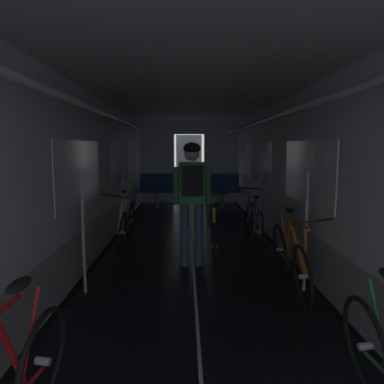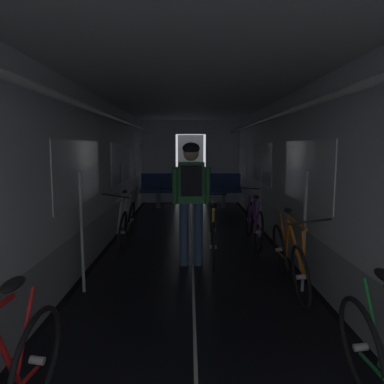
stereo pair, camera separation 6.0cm
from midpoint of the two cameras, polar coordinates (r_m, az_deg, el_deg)
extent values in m
cube|color=black|center=(5.66, -14.81, -10.32)|extent=(0.08, 11.50, 0.01)
cube|color=black|center=(5.70, 14.41, -10.19)|extent=(0.08, 11.50, 0.01)
cube|color=beige|center=(5.50, -0.15, -10.60)|extent=(0.03, 11.27, 0.00)
cube|color=#9EA0A5|center=(5.61, -15.90, -7.39)|extent=(0.12, 11.50, 0.60)
cube|color=silver|center=(5.44, -16.33, 5.22)|extent=(0.12, 11.50, 1.85)
cube|color=white|center=(4.88, -17.30, 2.95)|extent=(0.02, 1.90, 0.80)
cube|color=white|center=(7.68, -11.29, 4.48)|extent=(0.02, 1.90, 0.80)
cube|color=white|center=(10.52, -8.51, 5.18)|extent=(0.02, 1.90, 0.80)
cube|color=yellow|center=(4.90, -17.23, 2.97)|extent=(0.01, 0.20, 0.28)
cylinder|color=white|center=(5.38, -12.98, 11.44)|extent=(0.07, 11.04, 0.07)
cylinder|color=#B7BABF|center=(4.37, -16.88, -6.08)|extent=(0.04, 0.04, 1.40)
cylinder|color=#B7BABF|center=(6.87, -10.99, -1.23)|extent=(0.04, 0.04, 1.40)
cube|color=#9EA0A5|center=(5.65, 15.48, -7.27)|extent=(0.12, 11.50, 0.60)
cube|color=silver|center=(5.48, 15.90, 5.24)|extent=(0.12, 11.50, 1.85)
cube|color=white|center=(4.92, 17.04, 3.00)|extent=(0.02, 1.90, 0.80)
cube|color=white|center=(7.71, 10.43, 4.51)|extent=(0.02, 1.90, 0.80)
cube|color=white|center=(10.54, 7.34, 5.20)|extent=(0.02, 1.90, 0.80)
cube|color=yellow|center=(5.14, 16.27, 3.18)|extent=(0.01, 0.20, 0.28)
cylinder|color=white|center=(5.41, 12.59, 11.42)|extent=(0.07, 11.04, 0.07)
cylinder|color=#B7BABF|center=(4.42, 16.88, -5.95)|extent=(0.04, 0.04, 1.40)
cylinder|color=#B7BABF|center=(6.90, 10.28, -1.18)|extent=(0.04, 0.04, 1.40)
cube|color=silver|center=(11.10, -5.53, 4.67)|extent=(1.00, 0.12, 2.45)
cube|color=silver|center=(11.11, 4.32, 4.68)|extent=(1.00, 0.12, 2.45)
cube|color=silver|center=(11.07, -0.61, 10.00)|extent=(0.90, 0.12, 0.40)
cube|color=#4C4F54|center=(11.77, -0.62, 3.85)|extent=(0.81, 0.04, 2.05)
cube|color=silver|center=(5.32, -0.15, 16.12)|extent=(3.14, 11.62, 0.12)
cylinder|color=gray|center=(10.13, -5.65, -1.26)|extent=(0.12, 0.12, 0.44)
cube|color=#2D4784|center=(10.10, -5.66, 0.26)|extent=(0.96, 0.44, 0.10)
cube|color=#2D4784|center=(10.26, -5.60, 1.77)|extent=(0.96, 0.08, 0.40)
torus|color=gray|center=(10.32, -7.98, 2.87)|extent=(0.14, 0.14, 0.02)
cylinder|color=gray|center=(10.15, 4.54, -1.24)|extent=(0.12, 0.12, 0.44)
cube|color=#2D4784|center=(10.11, 4.55, 0.28)|extent=(0.96, 0.44, 0.10)
cube|color=#2D4784|center=(10.28, 4.46, 1.78)|extent=(0.96, 0.08, 0.40)
torus|color=gray|center=(10.26, 2.06, 2.91)|extent=(0.14, 0.14, 0.02)
torus|color=black|center=(2.91, 24.73, -20.92)|extent=(0.13, 0.67, 0.67)
cylinder|color=#B2B2B7|center=(2.91, 24.73, -20.92)|extent=(0.10, 0.05, 0.06)
cylinder|color=#1E8438|center=(2.77, 26.25, -17.02)|extent=(0.09, 0.16, 0.49)
cylinder|color=#1E8438|center=(2.75, 26.78, -23.37)|extent=(0.04, 0.45, 0.07)
torus|color=black|center=(5.01, 13.19, -8.66)|extent=(0.14, 0.67, 0.67)
cylinder|color=#B2B2B7|center=(5.01, 13.19, -8.66)|extent=(0.10, 0.05, 0.06)
torus|color=black|center=(4.06, 16.40, -12.47)|extent=(0.14, 0.67, 0.67)
cylinder|color=#B2B2B7|center=(4.06, 16.40, -12.47)|extent=(0.10, 0.05, 0.06)
cylinder|color=orange|center=(4.30, 15.70, -8.33)|extent=(0.10, 0.54, 0.56)
cylinder|color=orange|center=(4.68, 14.39, -7.03)|extent=(0.11, 0.34, 0.55)
cylinder|color=orange|center=(4.39, 15.70, -4.47)|extent=(0.06, 0.82, 0.04)
cylinder|color=orange|center=(4.89, 13.79, -6.14)|extent=(0.08, 0.17, 0.49)
cylinder|color=orange|center=(4.80, 13.74, -9.63)|extent=(0.04, 0.45, 0.07)
cylinder|color=orange|center=(4.03, 16.82, -9.07)|extent=(0.09, 0.09, 0.49)
cylinder|color=black|center=(4.60, 14.34, -10.68)|extent=(0.04, 0.17, 0.17)
ellipsoid|color=black|center=(4.79, 14.48, -2.77)|extent=(0.10, 0.24, 0.07)
cylinder|color=black|center=(3.94, 17.67, -4.36)|extent=(0.44, 0.04, 0.08)
torus|color=black|center=(5.93, 10.07, -6.11)|extent=(0.09, 0.67, 0.67)
cylinder|color=#B2B2B7|center=(5.93, 10.07, -6.11)|extent=(0.09, 0.05, 0.06)
torus|color=black|center=(6.91, 8.61, -4.21)|extent=(0.09, 0.67, 0.67)
cylinder|color=#B2B2B7|center=(6.91, 8.61, -4.21)|extent=(0.09, 0.05, 0.06)
cylinder|color=purple|center=(6.56, 8.94, -2.86)|extent=(0.06, 0.54, 0.56)
cylinder|color=purple|center=(6.16, 9.52, -3.51)|extent=(0.07, 0.34, 0.55)
cylinder|color=purple|center=(6.37, 9.06, -0.75)|extent=(0.05, 0.82, 0.04)
cylinder|color=purple|center=(5.94, 9.87, -3.69)|extent=(0.05, 0.16, 0.49)
cylinder|color=purple|center=(6.15, 9.72, -5.85)|extent=(0.04, 0.45, 0.07)
cylinder|color=purple|center=(6.84, 8.57, -2.27)|extent=(0.06, 0.09, 0.49)
cylinder|color=black|center=(6.37, 9.39, -5.60)|extent=(0.03, 0.17, 0.17)
ellipsoid|color=black|center=(5.94, 9.68, -0.74)|extent=(0.10, 0.24, 0.07)
cylinder|color=black|center=(6.81, 8.43, 0.60)|extent=(0.44, 0.03, 0.05)
torus|color=black|center=(2.71, -22.78, -23.05)|extent=(0.15, 0.68, 0.67)
cylinder|color=#B2B2B7|center=(2.71, -22.78, -23.05)|extent=(0.10, 0.06, 0.06)
cylinder|color=red|center=(2.39, -26.85, -21.61)|extent=(0.08, 0.35, 0.55)
cylinder|color=red|center=(2.55, -24.32, -18.96)|extent=(0.09, 0.16, 0.49)
ellipsoid|color=black|center=(2.41, -25.94, -12.86)|extent=(0.11, 0.25, 0.07)
torus|color=black|center=(6.92, -9.76, -4.24)|extent=(0.15, 0.67, 0.67)
cylinder|color=#B2B2B7|center=(6.92, -9.76, -4.24)|extent=(0.10, 0.05, 0.06)
torus|color=black|center=(5.94, -11.07, -6.14)|extent=(0.15, 0.67, 0.67)
cylinder|color=#B2B2B7|center=(5.94, -11.07, -6.14)|extent=(0.10, 0.05, 0.06)
cylinder|color=silver|center=(6.20, -10.97, -3.53)|extent=(0.12, 0.54, 0.56)
cylinder|color=silver|center=(6.60, -10.43, -2.88)|extent=(0.12, 0.34, 0.55)
cylinder|color=silver|center=(6.32, -11.17, -0.93)|extent=(0.05, 0.82, 0.04)
cylinder|color=silver|center=(6.82, -10.19, -2.37)|extent=(0.10, 0.16, 0.49)
cylinder|color=silver|center=(6.71, -9.98, -4.80)|extent=(0.04, 0.45, 0.07)
cylinder|color=silver|center=(5.92, -11.43, -3.81)|extent=(0.10, 0.09, 0.49)
cylinder|color=black|center=(6.50, -10.22, -5.39)|extent=(0.04, 0.17, 0.17)
ellipsoid|color=black|center=(6.74, -10.69, 0.07)|extent=(0.10, 0.24, 0.07)
cylinder|color=black|center=(5.86, -12.05, -0.59)|extent=(0.44, 0.03, 0.09)
cylinder|color=#384C75|center=(5.19, -1.46, -6.56)|extent=(0.13, 0.13, 0.90)
cylinder|color=#384C75|center=(5.20, 0.76, -6.54)|extent=(0.13, 0.13, 0.90)
cube|color=#337F47|center=(5.07, -0.35, 1.49)|extent=(0.36, 0.23, 0.56)
cylinder|color=#337F47|center=(5.10, -2.83, 0.94)|extent=(0.09, 0.20, 0.53)
cylinder|color=#337F47|center=(5.11, 2.11, 0.96)|extent=(0.09, 0.20, 0.53)
sphere|color=beige|center=(5.05, -0.36, 6.01)|extent=(0.21, 0.21, 0.21)
ellipsoid|color=black|center=(5.05, -0.36, 6.80)|extent=(0.24, 0.28, 0.16)
cube|color=black|center=(4.90, -0.30, 1.76)|extent=(0.28, 0.16, 0.40)
torus|color=black|center=(4.99, 3.11, -8.51)|extent=(0.08, 0.67, 0.67)
cylinder|color=#B2B2B7|center=(4.99, 3.11, -8.51)|extent=(0.09, 0.06, 0.05)
torus|color=black|center=(5.97, 2.96, -5.90)|extent=(0.08, 0.67, 0.67)
cylinder|color=#B2B2B7|center=(5.97, 2.96, -5.90)|extent=(0.09, 0.06, 0.05)
cylinder|color=yellow|center=(5.62, 3.04, -4.43)|extent=(0.07, 0.54, 0.56)
cylinder|color=yellow|center=(5.22, 3.10, -5.32)|extent=(0.05, 0.34, 0.55)
cylinder|color=yellow|center=(5.42, 3.10, -2.01)|extent=(0.08, 0.82, 0.03)
cylinder|color=yellow|center=(4.99, 3.14, -5.62)|extent=(0.04, 0.16, 0.49)
cylinder|color=yellow|center=(5.21, 3.07, -8.09)|extent=(0.05, 0.45, 0.07)
cylinder|color=yellow|center=(5.90, 3.00, -3.67)|extent=(0.03, 0.09, 0.49)
cylinder|color=black|center=(5.43, 3.03, -7.70)|extent=(0.02, 0.17, 0.17)
ellipsoid|color=black|center=(4.99, 3.19, -2.10)|extent=(0.10, 0.24, 0.06)
cylinder|color=black|center=(5.86, 3.05, -0.34)|extent=(0.44, 0.05, 0.03)
camera|label=1|loc=(0.03, -90.27, -0.03)|focal=34.37mm
camera|label=2|loc=(0.03, 89.73, 0.03)|focal=34.37mm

